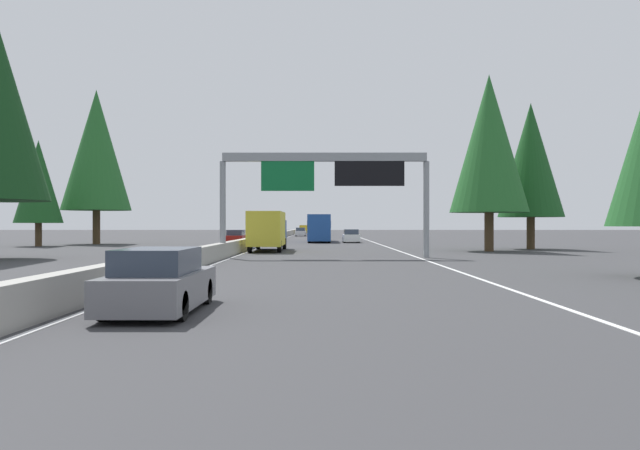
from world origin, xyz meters
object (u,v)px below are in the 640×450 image
object	(u,v)px
sedan_far_center	(159,282)
oncoming_near	(236,238)
sedan_distant_a	(301,232)
sign_gantry_overhead	(327,174)
pickup_far_left	(304,230)
bus_mid_center	(319,227)
conifer_left_near	(38,182)
conifer_right_near	(489,144)
sedan_mid_left	(351,236)
conifer_left_mid	(96,150)
conifer_right_mid	(531,160)
minivan_near_center	(321,230)
box_truck_mid_right	(268,230)

from	to	relation	value
sedan_far_center	oncoming_near	distance (m)	47.93
sedan_distant_a	oncoming_near	world-z (taller)	same
sign_gantry_overhead	pickup_far_left	world-z (taller)	sign_gantry_overhead
bus_mid_center	conifer_left_near	size ratio (longest dim) A/B	1.18
sedan_far_center	conifer_right_near	bearing A→B (deg)	-26.94
sedan_mid_left	conifer_left_mid	bearing A→B (deg)	102.25
sedan_distant_a	oncoming_near	size ratio (longest dim) A/B	1.00
sedan_far_center	conifer_left_near	size ratio (longest dim) A/B	0.45
sign_gantry_overhead	conifer_right_mid	bearing A→B (deg)	-52.50
minivan_near_center	oncoming_near	size ratio (longest dim) A/B	1.14
sedan_mid_left	conifer_right_mid	world-z (taller)	conifer_right_mid
bus_mid_center	sedan_distant_a	bearing A→B (deg)	5.58
sedan_far_center	oncoming_near	size ratio (longest dim) A/B	1.00
sign_gantry_overhead	bus_mid_center	distance (m)	34.11
minivan_near_center	sedan_mid_left	bearing A→B (deg)	-175.54
sign_gantry_overhead	sedan_far_center	distance (m)	23.81
sedan_far_center	conifer_right_near	size ratio (longest dim) A/B	0.33
sedan_mid_left	oncoming_near	bearing A→B (deg)	117.68
bus_mid_center	oncoming_near	world-z (taller)	bus_mid_center
oncoming_near	conifer_left_mid	distance (m)	16.80
box_truck_mid_right	bus_mid_center	bearing A→B (deg)	-8.76
sedan_distant_a	oncoming_near	distance (m)	43.86
oncoming_near	conifer_left_mid	bearing A→B (deg)	-92.22
bus_mid_center	conifer_left_mid	bearing A→B (deg)	111.21
bus_mid_center	conifer_right_near	size ratio (longest dim) A/B	0.87
box_truck_mid_right	oncoming_near	distance (m)	15.92
sedan_distant_a	conifer_left_near	world-z (taller)	conifer_left_near
sedan_far_center	pickup_far_left	size ratio (longest dim) A/B	0.79
sign_gantry_overhead	conifer_left_mid	bearing A→B (deg)	42.71
conifer_left_near	sign_gantry_overhead	bearing A→B (deg)	-126.04
conifer_right_near	conifer_left_near	distance (m)	39.95
conifer_right_mid	box_truck_mid_right	bearing A→B (deg)	99.04
minivan_near_center	pickup_far_left	size ratio (longest dim) A/B	0.89
conifer_right_mid	conifer_left_near	bearing A→B (deg)	81.48
sedan_distant_a	conifer_right_near	distance (m)	61.91
box_truck_mid_right	oncoming_near	xyz separation A→B (m)	(15.23, 4.55, -0.93)
minivan_near_center	conifer_left_mid	bearing A→B (deg)	155.75
bus_mid_center	conifer_right_near	bearing A→B (deg)	-152.88
minivan_near_center	conifer_right_mid	xyz separation A→B (m)	(-62.72, -17.20, 6.27)
conifer_left_mid	sedan_mid_left	bearing A→B (deg)	-77.75
sedan_far_center	conifer_left_mid	xyz separation A→B (m)	(48.23, 19.18, 8.86)
box_truck_mid_right	minivan_near_center	distance (m)	66.18
minivan_near_center	conifer_right_mid	size ratio (longest dim) A/B	0.42
box_truck_mid_right	conifer_right_mid	bearing A→B (deg)	-80.96
bus_mid_center	conifer_left_near	xyz separation A→B (m)	(-14.77, 25.72, 4.21)
sedan_distant_a	oncoming_near	xyz separation A→B (m)	(-43.58, 4.99, 0.00)
pickup_far_left	sedan_distant_a	distance (m)	22.11
oncoming_near	sedan_mid_left	bearing A→B (deg)	117.68
box_truck_mid_right	conifer_right_near	size ratio (longest dim) A/B	0.64
sedan_far_center	sedan_mid_left	world-z (taller)	same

